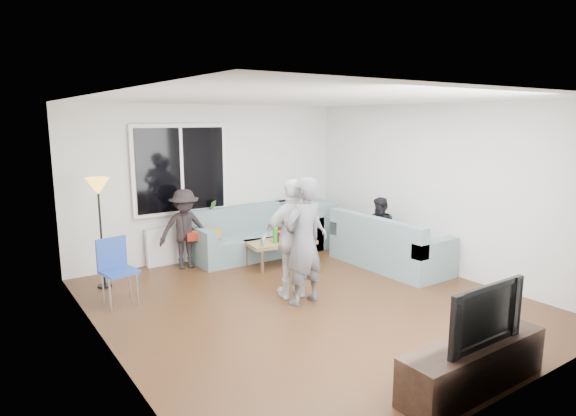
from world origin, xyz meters
TOP-DOWN VIEW (x-y plane):
  - floor at (0.00, 0.00)m, footprint 5.00×5.50m
  - ceiling at (0.00, 0.00)m, footprint 5.00×5.50m
  - wall_back at (0.00, 2.77)m, footprint 5.00×0.04m
  - wall_front at (0.00, -2.77)m, footprint 5.00×0.04m
  - wall_left at (-2.52, 0.00)m, footprint 0.04×5.50m
  - wall_right at (2.52, 0.00)m, footprint 0.04×5.50m
  - window_frame at (-0.60, 2.69)m, footprint 1.62×0.06m
  - window_glass at (-0.60, 2.65)m, footprint 1.50×0.02m
  - window_mullion at (-0.60, 2.64)m, footprint 0.05×0.03m
  - radiator at (-0.60, 2.65)m, footprint 1.30×0.12m
  - potted_plant at (-0.11, 2.62)m, footprint 0.21×0.17m
  - vase at (-0.67, 2.62)m, footprint 0.22×0.22m
  - sofa_back_section at (0.60, 2.27)m, footprint 2.30×0.85m
  - sofa_right_section at (2.02, 0.50)m, footprint 2.00×0.85m
  - sofa_corner at (1.67, 2.27)m, footprint 0.85×0.85m
  - cushion_yellow at (-0.38, 2.25)m, footprint 0.48×0.45m
  - cushion_red at (-0.52, 2.33)m, footprint 0.40×0.36m
  - coffee_table at (0.64, 1.61)m, footprint 1.17×0.74m
  - pitcher at (0.61, 1.51)m, footprint 0.17×0.17m
  - side_chair at (-2.05, 1.29)m, footprint 0.47×0.47m
  - floor_lamp at (-2.05, 2.10)m, footprint 0.32×0.32m
  - player_left at (-0.07, 0.00)m, footprint 0.65×0.47m
  - player_right at (-0.03, 0.26)m, footprint 1.00×0.61m
  - spectator_right at (2.02, 0.69)m, footprint 0.54×0.63m
  - spectator_back at (-0.72, 2.30)m, footprint 0.89×0.60m
  - tv_console at (-0.04, -2.50)m, footprint 1.60×0.40m
  - television at (-0.04, -2.50)m, footprint 0.96×0.13m
  - bottle_b at (0.48, 1.52)m, footprint 0.08×0.08m
  - bottle_d at (0.88, 1.52)m, footprint 0.07×0.07m
  - bottle_c at (0.73, 1.77)m, footprint 0.07×0.07m

SIDE VIEW (x-z plane):
  - floor at x=0.00m, z-range -0.04..0.00m
  - coffee_table at x=0.64m, z-range 0.00..0.40m
  - tv_console at x=-0.04m, z-range 0.00..0.44m
  - radiator at x=-0.60m, z-range 0.00..0.62m
  - sofa_back_section at x=0.60m, z-range 0.00..0.85m
  - sofa_right_section at x=2.02m, z-range 0.00..0.85m
  - sofa_corner at x=1.67m, z-range 0.00..0.85m
  - side_chair at x=-2.05m, z-range 0.00..0.86m
  - pitcher at x=0.61m, z-range 0.40..0.57m
  - bottle_c at x=0.73m, z-range 0.40..0.60m
  - cushion_yellow at x=-0.38m, z-range 0.44..0.58m
  - cushion_red at x=-0.52m, z-range 0.45..0.57m
  - bottle_b at x=0.48m, z-range 0.40..0.64m
  - bottle_d at x=0.88m, z-range 0.40..0.66m
  - spectator_right at x=2.02m, z-range 0.00..1.10m
  - spectator_back at x=-0.72m, z-range 0.00..1.27m
  - vase at x=-0.67m, z-range 0.62..0.81m
  - television at x=-0.04m, z-range 0.44..0.99m
  - floor_lamp at x=-2.05m, z-range 0.00..1.56m
  - player_right at x=-0.03m, z-range 0.00..1.60m
  - potted_plant at x=-0.11m, z-range 0.62..1.00m
  - player_left at x=-0.07m, z-range 0.00..1.66m
  - wall_back at x=0.00m, z-range 0.00..2.60m
  - wall_front at x=0.00m, z-range 0.00..2.60m
  - wall_left at x=-2.52m, z-range 0.00..2.60m
  - wall_right at x=2.52m, z-range 0.00..2.60m
  - window_frame at x=-0.60m, z-range 0.81..2.29m
  - window_glass at x=-0.60m, z-range 0.88..2.23m
  - window_mullion at x=-0.60m, z-range 0.88..2.23m
  - ceiling at x=0.00m, z-range 2.60..2.64m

